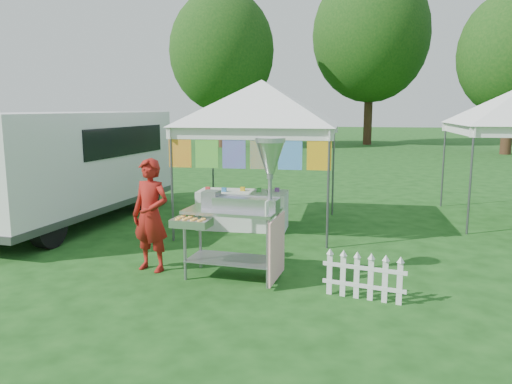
# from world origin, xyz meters

# --- Properties ---
(ground) EXTENTS (120.00, 120.00, 0.00)m
(ground) POSITION_xyz_m (0.00, 0.00, 0.00)
(ground) COLOR #154012
(ground) RESTS_ON ground
(canopy_main) EXTENTS (4.24, 4.24, 3.45)m
(canopy_main) POSITION_xyz_m (0.00, 3.49, 2.99)
(canopy_main) COLOR #59595E
(canopy_main) RESTS_ON ground
(tree_left) EXTENTS (6.40, 6.40, 9.53)m
(tree_left) POSITION_xyz_m (-6.00, 24.00, 5.83)
(tree_left) COLOR #321C12
(tree_left) RESTS_ON ground
(tree_mid) EXTENTS (7.60, 7.60, 11.52)m
(tree_mid) POSITION_xyz_m (3.00, 28.00, 7.14)
(tree_mid) COLOR #321C12
(tree_mid) RESTS_ON ground
(donut_cart) EXTENTS (1.55, 0.96, 2.04)m
(donut_cart) POSITION_xyz_m (0.34, 0.24, 1.20)
(donut_cart) COLOR gray
(donut_cart) RESTS_ON ground
(vendor) EXTENTS (0.71, 0.56, 1.71)m
(vendor) POSITION_xyz_m (-1.15, 0.39, 0.85)
(vendor) COLOR maroon
(vendor) RESTS_ON ground
(cargo_van) EXTENTS (2.86, 5.86, 2.35)m
(cargo_van) POSITION_xyz_m (-4.18, 3.25, 1.27)
(cargo_van) COLOR silver
(cargo_van) RESTS_ON ground
(picket_fence) EXTENTS (1.06, 0.28, 0.56)m
(picket_fence) POSITION_xyz_m (1.98, -0.24, 0.29)
(picket_fence) COLOR silver
(picket_fence) RESTS_ON ground
(display_table) EXTENTS (1.80, 0.70, 0.78)m
(display_table) POSITION_xyz_m (-0.34, 3.23, 0.39)
(display_table) COLOR white
(display_table) RESTS_ON ground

